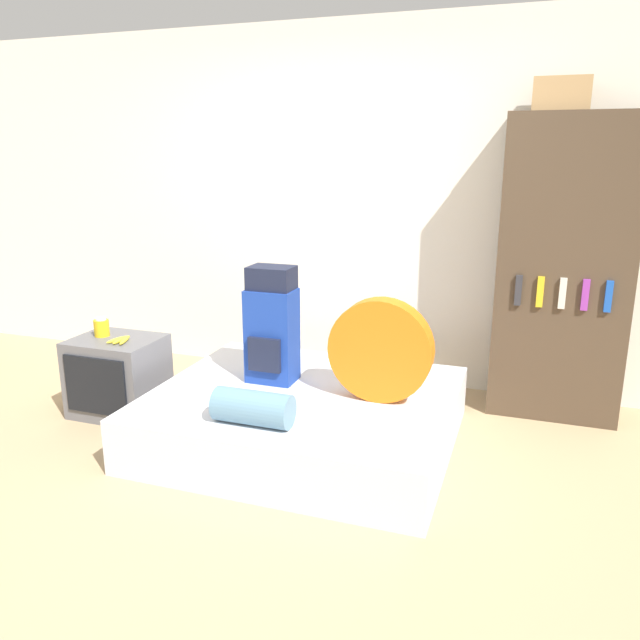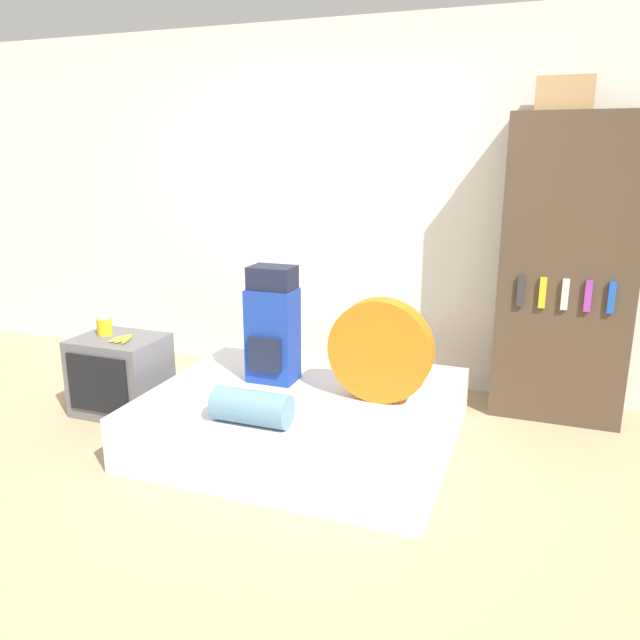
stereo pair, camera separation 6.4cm
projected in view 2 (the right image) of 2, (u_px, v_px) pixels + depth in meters
ground_plane at (235, 491)px, 3.23m from camera, size 16.00×16.00×0.00m
wall_back at (350, 208)px, 4.62m from camera, size 8.00×0.05×2.60m
bed at (304, 416)px, 3.75m from camera, size 1.74×1.51×0.32m
backpack at (272, 327)px, 3.81m from camera, size 0.29×0.24×0.72m
tent_bag at (381, 350)px, 3.51m from camera, size 0.59×0.13×0.59m
sleeping_roll at (252, 407)px, 3.25m from camera, size 0.42×0.18×0.18m
television at (121, 375)px, 4.16m from camera, size 0.56×0.46×0.52m
canister at (104, 326)px, 4.14m from camera, size 0.10×0.10×0.13m
banana_bunch at (124, 339)px, 4.02m from camera, size 0.13×0.18×0.03m
bookshelf at (566, 272)px, 3.93m from camera, size 0.81×0.38×1.93m
cardboard_box at (564, 95)px, 3.72m from camera, size 0.32×0.31×0.19m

